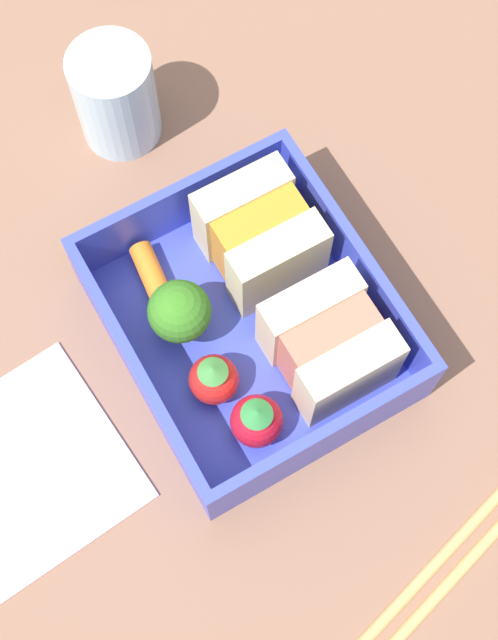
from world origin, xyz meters
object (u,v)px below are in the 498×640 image
object	(u,v)px
sandwich_center_left	(328,344)
broccoli_floret	(179,312)
sandwich_left	(260,236)
drinking_glass	(109,100)
strawberry_far_left	(214,379)
folded_napkin	(27,468)
strawberry_left	(257,421)
chopstick_pair	(440,577)
carrot_stick_far_left	(153,278)

from	to	relation	value
sandwich_center_left	broccoli_floret	xyz separation A→B (cm)	(-5.80, -6.36, 0.11)
sandwich_left	sandwich_center_left	world-z (taller)	same
broccoli_floret	drinking_glass	distance (cm)	15.31
strawberry_far_left	folded_napkin	size ratio (longest dim) A/B	0.31
strawberry_left	drinking_glass	bearing A→B (deg)	174.55
folded_napkin	strawberry_left	bearing A→B (deg)	69.54
sandwich_center_left	strawberry_left	bearing A→B (deg)	-73.91
sandwich_left	strawberry_far_left	world-z (taller)	sandwich_left
sandwich_left	sandwich_center_left	distance (cm)	7.70
folded_napkin	drinking_glass	bearing A→B (deg)	140.46
strawberry_left	chopstick_pair	size ratio (longest dim) A/B	0.18
carrot_stick_far_left	drinking_glass	bearing A→B (deg)	165.25
broccoli_floret	carrot_stick_far_left	bearing A→B (deg)	-178.54
sandwich_center_left	folded_napkin	xyz separation A→B (cm)	(-3.07, -18.06, -3.72)
strawberry_far_left	carrot_stick_far_left	bearing A→B (deg)	-179.98
sandwich_center_left	strawberry_far_left	distance (cm)	6.77
carrot_stick_far_left	sandwich_center_left	bearing A→B (deg)	34.78
strawberry_far_left	chopstick_pair	world-z (taller)	strawberry_far_left
carrot_stick_far_left	chopstick_pair	xyz separation A→B (cm)	(22.97, 5.59, -1.55)
sandwich_left	strawberry_far_left	size ratio (longest dim) A/B	1.78
broccoli_floret	strawberry_far_left	distance (cm)	4.27
broccoli_floret	folded_napkin	size ratio (longest dim) A/B	0.42
strawberry_left	drinking_glass	xyz separation A→B (cm)	(-22.42, 2.14, 0.71)
sandwich_center_left	drinking_glass	size ratio (longest dim) A/B	0.88
sandwich_center_left	chopstick_pair	world-z (taller)	sandwich_center_left
drinking_glass	chopstick_pair	bearing A→B (deg)	4.23
carrot_stick_far_left	folded_napkin	size ratio (longest dim) A/B	0.40
carrot_stick_far_left	folded_napkin	bearing A→B (deg)	-61.87
sandwich_left	chopstick_pair	distance (cm)	21.70
sandwich_left	strawberry_far_left	xyz separation A→B (cm)	(5.97, -6.44, -1.15)
broccoli_floret	strawberry_far_left	world-z (taller)	broccoli_floret
sandwich_center_left	strawberry_far_left	xyz separation A→B (cm)	(-1.72, -6.44, -1.15)
folded_napkin	strawberry_far_left	bearing A→B (deg)	83.39
sandwich_left	sandwich_center_left	xyz separation A→B (cm)	(7.70, 0.00, 0.00)
strawberry_left	sandwich_left	bearing A→B (deg)	149.18
broccoli_floret	strawberry_left	bearing A→B (deg)	6.26
strawberry_far_left	sandwich_left	bearing A→B (deg)	132.84
strawberry_far_left	folded_napkin	bearing A→B (deg)	-96.61
sandwich_left	chopstick_pair	size ratio (longest dim) A/B	0.31
folded_napkin	broccoli_floret	bearing A→B (deg)	103.12
strawberry_far_left	folded_napkin	xyz separation A→B (cm)	(-1.35, -11.62, -2.57)
strawberry_far_left	strawberry_left	size ratio (longest dim) A/B	0.97
broccoli_floret	strawberry_left	distance (cm)	7.54
strawberry_far_left	drinking_glass	xyz separation A→B (cm)	(-19.09, 3.03, 0.77)
broccoli_floret	folded_napkin	world-z (taller)	broccoli_floret
chopstick_pair	folded_napkin	size ratio (longest dim) A/B	1.79
broccoli_floret	chopstick_pair	bearing A→B (deg)	15.77
strawberry_left	sandwich_center_left	bearing A→B (deg)	106.09
chopstick_pair	drinking_glass	distance (cm)	34.75
broccoli_floret	sandwich_left	bearing A→B (deg)	106.62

